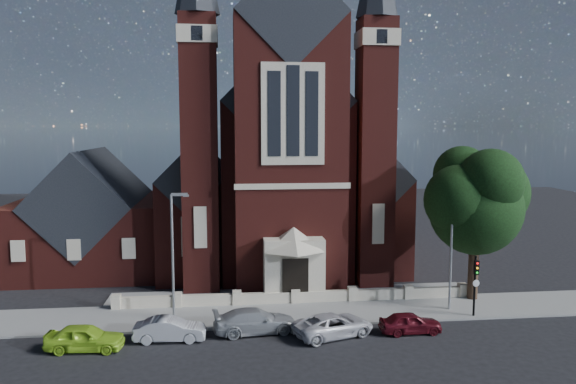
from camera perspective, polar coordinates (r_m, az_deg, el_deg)
name	(u,v)px	position (r m, az deg, el deg)	size (l,w,h in m)	color
ground	(283,272)	(47.50, -0.54, -8.14)	(120.00, 120.00, 0.00)	black
pavement_strip	(299,313)	(37.51, 1.13, -12.23)	(60.00, 5.00, 0.12)	gray
forecourt_paving	(292,295)	(41.28, 0.40, -10.44)	(26.00, 3.00, 0.14)	gray
forecourt_wall	(295,304)	(39.39, 0.75, -11.29)	(24.00, 0.40, 0.90)	#B1A58D
church	(274,168)	(53.97, -1.40, 2.47)	(20.01, 34.90, 29.20)	#521B16
parish_hall	(92,223)	(50.64, -19.25, -2.94)	(12.00, 12.20, 10.24)	#521B16
street_tree	(479,203)	(40.60, 18.84, -1.03)	(6.40, 6.60, 10.70)	black
street_lamp_left	(174,249)	(35.64, -11.52, -5.69)	(1.16, 0.22, 8.09)	gray
street_lamp_right	(453,242)	(38.43, 16.40, -4.93)	(1.16, 0.22, 8.09)	gray
traffic_signal	(475,278)	(37.85, 18.51, -8.32)	(0.28, 0.42, 4.00)	black
car_lime_van	(85,338)	(33.44, -19.93, -13.74)	(1.69, 4.20, 1.43)	#9AD129
car_silver_a	(170,329)	(33.54, -11.91, -13.50)	(1.41, 4.05, 1.33)	#9EA0A5
car_silver_b	(255,321)	(34.07, -3.35, -12.94)	(2.01, 4.95, 1.44)	gray
car_white_suv	(334,325)	(33.63, 4.65, -13.32)	(2.21, 4.78, 1.33)	silver
car_dark_red	(410,323)	(34.77, 12.32, -12.84)	(1.47, 3.66, 1.25)	#4E0D16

